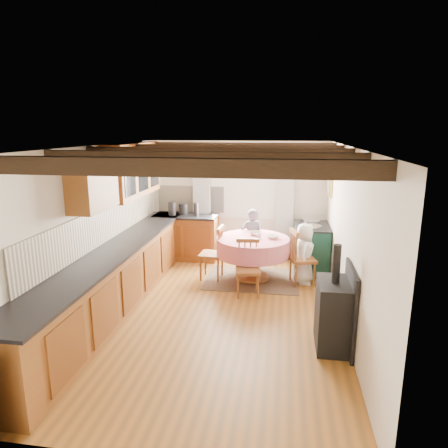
% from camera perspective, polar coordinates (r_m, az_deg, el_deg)
% --- Properties ---
extents(floor, '(3.60, 5.50, 0.00)m').
position_cam_1_polar(floor, '(6.05, -1.18, -12.42)').
color(floor, '#A76522').
rests_on(floor, ground).
extents(ceiling, '(3.60, 5.50, 0.00)m').
position_cam_1_polar(ceiling, '(5.45, -1.30, 10.92)').
color(ceiling, white).
rests_on(ceiling, ground).
extents(wall_back, '(3.60, 0.00, 2.40)m').
position_cam_1_polar(wall_back, '(8.29, 2.05, 3.42)').
color(wall_back, silver).
rests_on(wall_back, ground).
extents(wall_front, '(3.60, 0.00, 2.40)m').
position_cam_1_polar(wall_front, '(3.13, -10.23, -14.11)').
color(wall_front, silver).
rests_on(wall_front, ground).
extents(wall_left, '(0.00, 5.50, 2.40)m').
position_cam_1_polar(wall_left, '(6.19, -17.87, -0.66)').
color(wall_left, silver).
rests_on(wall_left, ground).
extents(wall_right, '(0.00, 5.50, 2.40)m').
position_cam_1_polar(wall_right, '(5.62, 17.17, -2.01)').
color(wall_right, silver).
rests_on(wall_right, ground).
extents(beam_a, '(3.60, 0.16, 0.16)m').
position_cam_1_polar(beam_a, '(3.51, -7.02, 8.01)').
color(beam_a, black).
rests_on(beam_a, ceiling).
extents(beam_b, '(3.60, 0.16, 0.16)m').
position_cam_1_polar(beam_b, '(4.48, -3.54, 9.22)').
color(beam_b, black).
rests_on(beam_b, ceiling).
extents(beam_c, '(3.60, 0.16, 0.16)m').
position_cam_1_polar(beam_c, '(5.46, -1.29, 9.98)').
color(beam_c, black).
rests_on(beam_c, ceiling).
extents(beam_d, '(3.60, 0.16, 0.16)m').
position_cam_1_polar(beam_d, '(6.44, 0.27, 10.50)').
color(beam_d, black).
rests_on(beam_d, ceiling).
extents(beam_e, '(3.60, 0.16, 0.16)m').
position_cam_1_polar(beam_e, '(7.43, 1.43, 10.88)').
color(beam_e, black).
rests_on(beam_e, ceiling).
extents(splash_left, '(0.02, 4.50, 0.55)m').
position_cam_1_polar(splash_left, '(6.45, -16.54, -0.03)').
color(splash_left, beige).
rests_on(splash_left, wall_left).
extents(splash_back, '(1.40, 0.02, 0.55)m').
position_cam_1_polar(splash_back, '(8.45, -4.73, 3.56)').
color(splash_back, beige).
rests_on(splash_back, wall_back).
extents(base_cabinet_left, '(0.60, 5.30, 0.88)m').
position_cam_1_polar(base_cabinet_left, '(6.29, -14.90, -7.50)').
color(base_cabinet_left, brown).
rests_on(base_cabinet_left, floor).
extents(base_cabinet_back, '(1.30, 0.60, 0.88)m').
position_cam_1_polar(base_cabinet_back, '(8.36, -5.41, -1.90)').
color(base_cabinet_back, brown).
rests_on(base_cabinet_back, floor).
extents(worktop_left, '(0.64, 5.30, 0.04)m').
position_cam_1_polar(worktop_left, '(6.14, -14.99, -3.49)').
color(worktop_left, black).
rests_on(worktop_left, base_cabinet_left).
extents(worktop_back, '(1.30, 0.64, 0.04)m').
position_cam_1_polar(worktop_back, '(8.23, -5.51, 1.16)').
color(worktop_back, black).
rests_on(worktop_back, base_cabinet_back).
extents(wall_cabinet_glass, '(0.34, 1.80, 0.90)m').
position_cam_1_polar(wall_cabinet_glass, '(7.09, -12.75, 7.52)').
color(wall_cabinet_glass, brown).
rests_on(wall_cabinet_glass, wall_left).
extents(wall_cabinet_solid, '(0.34, 0.90, 0.70)m').
position_cam_1_polar(wall_cabinet_solid, '(5.73, -18.16, 5.36)').
color(wall_cabinet_solid, brown).
rests_on(wall_cabinet_solid, wall_left).
extents(window_frame, '(1.34, 0.03, 1.54)m').
position_cam_1_polar(window_frame, '(8.21, 2.76, 6.13)').
color(window_frame, white).
rests_on(window_frame, wall_back).
extents(window_pane, '(1.20, 0.01, 1.40)m').
position_cam_1_polar(window_pane, '(8.21, 2.76, 6.13)').
color(window_pane, white).
rests_on(window_pane, wall_back).
extents(curtain_left, '(0.35, 0.10, 2.10)m').
position_cam_1_polar(curtain_left, '(8.33, -3.17, 2.75)').
color(curtain_left, silver).
rests_on(curtain_left, wall_back).
extents(curtain_right, '(0.35, 0.10, 2.10)m').
position_cam_1_polar(curtain_right, '(8.16, 8.60, 2.39)').
color(curtain_right, silver).
rests_on(curtain_right, wall_back).
extents(curtain_rod, '(2.00, 0.03, 0.03)m').
position_cam_1_polar(curtain_rod, '(8.07, 2.74, 10.28)').
color(curtain_rod, black).
rests_on(curtain_rod, wall_back).
extents(wall_picture, '(0.04, 0.50, 0.60)m').
position_cam_1_polar(wall_picture, '(7.77, 14.83, 6.03)').
color(wall_picture, gold).
rests_on(wall_picture, wall_right).
extents(wall_plate, '(0.30, 0.02, 0.30)m').
position_cam_1_polar(wall_plate, '(8.14, 9.46, 6.61)').
color(wall_plate, silver).
rests_on(wall_plate, wall_back).
extents(rug, '(1.64, 1.27, 0.01)m').
position_cam_1_polar(rug, '(7.29, 4.02, -7.79)').
color(rug, '#412A24').
rests_on(rug, floor).
extents(dining_table, '(1.28, 1.28, 0.77)m').
position_cam_1_polar(dining_table, '(7.16, 4.07, -4.96)').
color(dining_table, '#DF6D81').
rests_on(dining_table, floor).
extents(chair_near, '(0.44, 0.46, 0.91)m').
position_cam_1_polar(chair_near, '(6.47, 3.41, -6.31)').
color(chair_near, brown).
rests_on(chair_near, floor).
extents(chair_left, '(0.46, 0.44, 0.97)m').
position_cam_1_polar(chair_left, '(7.18, -1.80, -4.05)').
color(chair_left, brown).
rests_on(chair_left, floor).
extents(chair_right, '(0.53, 0.52, 0.97)m').
position_cam_1_polar(chair_right, '(7.04, 11.12, -4.64)').
color(chair_right, brown).
rests_on(chair_right, floor).
extents(aga_range, '(0.63, 0.98, 0.90)m').
position_cam_1_polar(aga_range, '(7.76, 12.26, -3.27)').
color(aga_range, '#12392E').
rests_on(aga_range, floor).
extents(cast_iron_stove, '(0.39, 0.66, 1.31)m').
position_cam_1_polar(cast_iron_stove, '(5.10, 15.39, -9.93)').
color(cast_iron_stove, black).
rests_on(cast_iron_stove, floor).
extents(child_far, '(0.46, 0.34, 1.17)m').
position_cam_1_polar(child_far, '(7.68, 3.99, -2.13)').
color(child_far, slate).
rests_on(child_far, floor).
extents(child_right, '(0.40, 0.56, 1.07)m').
position_cam_1_polar(child_right, '(7.09, 11.32, -4.12)').
color(child_right, silver).
rests_on(child_right, floor).
extents(bowl_a, '(0.31, 0.31, 0.05)m').
position_cam_1_polar(bowl_a, '(7.05, 6.97, -1.83)').
color(bowl_a, silver).
rests_on(bowl_a, dining_table).
extents(bowl_b, '(0.27, 0.27, 0.06)m').
position_cam_1_polar(bowl_b, '(7.24, 4.43, -1.31)').
color(bowl_b, silver).
rests_on(bowl_b, dining_table).
extents(cup, '(0.13, 0.13, 0.09)m').
position_cam_1_polar(cup, '(7.01, 4.93, -1.72)').
color(cup, silver).
rests_on(cup, dining_table).
extents(canister_tall, '(0.16, 0.16, 0.27)m').
position_cam_1_polar(canister_tall, '(8.22, -7.38, 2.19)').
color(canister_tall, '#262628').
rests_on(canister_tall, worktop_back).
extents(canister_wide, '(0.19, 0.19, 0.21)m').
position_cam_1_polar(canister_wide, '(8.29, -5.80, 2.12)').
color(canister_wide, '#262628').
rests_on(canister_wide, worktop_back).
extents(canister_slim, '(0.10, 0.10, 0.27)m').
position_cam_1_polar(canister_slim, '(8.07, -3.99, 2.08)').
color(canister_slim, '#262628').
rests_on(canister_slim, worktop_back).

